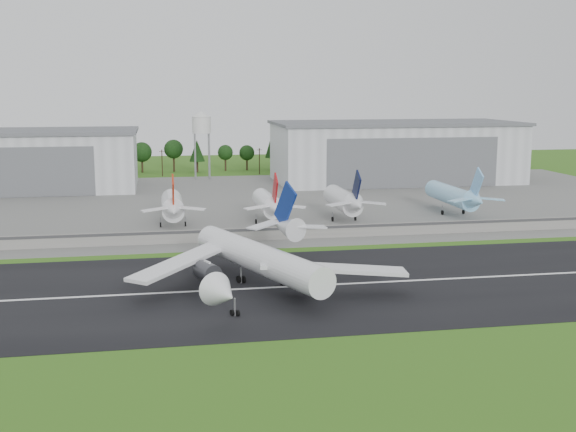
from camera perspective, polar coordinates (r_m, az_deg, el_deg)
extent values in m
plane|color=#386818|center=(134.76, 0.44, -6.80)|extent=(600.00, 600.00, 0.00)
cube|color=black|center=(144.19, -0.31, -5.64)|extent=(320.00, 60.00, 0.10)
cube|color=white|center=(144.17, -0.31, -5.62)|extent=(220.00, 1.00, 0.02)
cube|color=slate|center=(250.92, -4.67, 1.09)|extent=(320.00, 150.00, 0.10)
cube|color=gray|center=(187.05, -2.70, -1.45)|extent=(240.00, 0.50, 3.50)
cube|color=#38383A|center=(186.51, -2.69, -1.10)|extent=(240.00, 0.12, 0.70)
cube|color=silver|center=(298.33, -21.11, 4.00)|extent=(95.00, 42.00, 22.00)
cube|color=#595B60|center=(297.46, -21.26, 6.22)|extent=(97.00, 44.00, 1.20)
cube|color=silver|center=(309.24, 8.45, 4.95)|extent=(100.00, 45.00, 24.00)
cube|color=#595B60|center=(308.39, 8.52, 7.28)|extent=(102.00, 47.00, 1.20)
cube|color=#595B60|center=(288.16, 9.89, 4.15)|extent=(70.00, 0.30, 19.68)
cylinder|color=#99999E|center=(310.47, -7.32, 4.62)|extent=(0.50, 0.50, 20.00)
cylinder|color=#99999E|center=(316.80, -6.29, 4.75)|extent=(0.50, 0.50, 20.00)
cylinder|color=silver|center=(312.66, -6.85, 7.15)|extent=(8.00, 8.00, 7.00)
cone|color=silver|center=(312.46, -6.87, 8.01)|extent=(8.40, 8.40, 2.40)
cylinder|color=white|center=(141.88, -2.31, -3.35)|extent=(21.59, 43.05, 5.80)
cone|color=white|center=(118.54, -5.16, -6.09)|extent=(7.60, 7.71, 5.80)
cone|color=white|center=(166.92, -0.18, -0.87)|extent=(8.44, 10.40, 5.51)
cube|color=navy|center=(165.51, -0.21, 0.90)|extent=(3.98, 9.05, 11.13)
cube|color=white|center=(137.48, 3.60, -4.14)|extent=(28.42, 8.59, 2.65)
cylinder|color=#333338|center=(137.26, 1.23, -4.84)|extent=(5.56, 6.51, 3.80)
cube|color=white|center=(165.46, 1.49, -0.83)|extent=(9.19, 3.76, 0.98)
cube|color=white|center=(144.41, -8.30, -3.53)|extent=(22.33, 24.87, 2.65)
cylinder|color=#333338|center=(141.70, -6.38, -4.42)|extent=(5.56, 6.51, 3.80)
cube|color=white|center=(167.42, -1.89, -0.71)|extent=(8.98, 8.20, 0.98)
cube|color=#99999E|center=(139.25, -2.68, -5.52)|extent=(20.34, 31.57, 3.20)
cylinder|color=black|center=(147.10, -3.73, -5.02)|extent=(0.92, 1.54, 1.50)
cylinder|color=white|center=(209.35, -9.13, 0.86)|extent=(6.09, 24.00, 6.09)
cone|color=white|center=(193.90, -9.03, 0.43)|extent=(5.78, 7.00, 5.78)
cube|color=#AF250D|center=(193.66, -9.07, 1.86)|extent=(0.45, 8.59, 10.02)
cylinder|color=#99999E|center=(208.12, -10.04, -0.49)|extent=(0.32, 0.32, 3.00)
cylinder|color=#99999E|center=(208.25, -8.12, -0.43)|extent=(0.32, 0.32, 3.00)
cylinder|color=black|center=(208.25, -10.04, -0.68)|extent=(0.40, 1.40, 1.40)
cylinder|color=white|center=(211.67, -1.69, 1.02)|extent=(5.61, 24.00, 5.61)
cone|color=white|center=(196.40, -1.01, 0.61)|extent=(5.33, 7.00, 5.33)
cube|color=#A40C11|center=(196.16, -1.04, 2.02)|extent=(0.45, 8.59, 10.02)
cylinder|color=#99999E|center=(209.96, -2.54, -0.25)|extent=(0.32, 0.32, 3.00)
cylinder|color=#99999E|center=(211.00, -0.66, -0.19)|extent=(0.32, 0.32, 3.00)
cylinder|color=black|center=(210.08, -2.54, -0.44)|extent=(0.40, 1.40, 1.40)
cylinder|color=white|center=(216.20, 4.33, 1.27)|extent=(6.20, 24.00, 6.20)
cone|color=white|center=(201.27, 5.44, 0.88)|extent=(5.89, 7.00, 5.89)
cube|color=black|center=(201.04, 5.43, 2.26)|extent=(0.45, 8.59, 10.02)
cylinder|color=#99999E|center=(214.19, 3.54, -0.05)|extent=(0.32, 0.32, 3.00)
cylinder|color=#99999E|center=(215.95, 5.34, 0.01)|extent=(0.32, 0.32, 3.00)
cylinder|color=black|center=(214.32, 3.54, -0.24)|extent=(0.40, 1.40, 1.40)
cylinder|color=#91D3FB|center=(232.68, 12.76, 1.62)|extent=(5.78, 30.00, 5.78)
cone|color=#91D3FB|center=(215.83, 14.68, 1.16)|extent=(5.49, 7.00, 5.49)
cube|color=#75B4EF|center=(215.62, 14.68, 2.45)|extent=(0.45, 8.59, 10.02)
cylinder|color=#99999E|center=(230.19, 12.11, 0.45)|extent=(0.32, 0.32, 3.00)
cylinder|color=#99999E|center=(232.93, 13.70, 0.50)|extent=(0.32, 0.32, 3.00)
cylinder|color=black|center=(230.30, 12.10, 0.28)|extent=(0.40, 1.40, 1.40)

